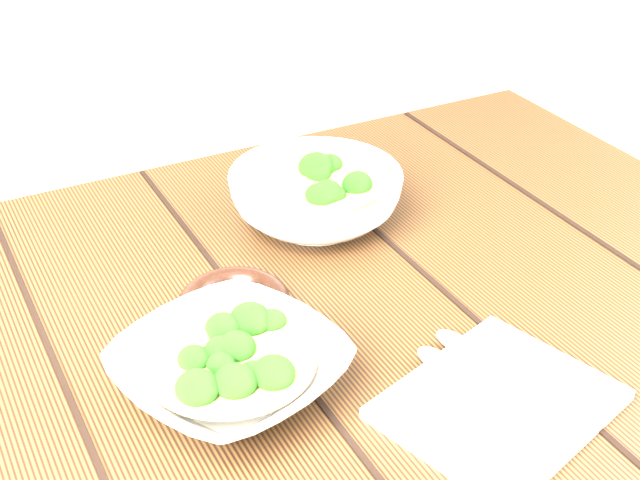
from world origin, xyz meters
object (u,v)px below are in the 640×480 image
table (285,413)px  trivet (235,304)px  soup_bowl_front (230,369)px  soup_bowl_back (316,196)px  napkin (499,404)px

table → trivet: 0.14m
table → soup_bowl_front: (-0.09, -0.07, 0.15)m
soup_bowl_back → napkin: (-0.01, -0.37, -0.03)m
soup_bowl_front → trivet: (0.05, 0.11, -0.01)m
trivet → napkin: 0.29m
trivet → napkin: (0.15, -0.24, -0.01)m
soup_bowl_back → napkin: soup_bowl_back is taller
soup_bowl_front → napkin: soup_bowl_front is taller
soup_bowl_front → table: bearing=38.8°
soup_bowl_front → soup_bowl_back: bearing=48.5°
trivet → napkin: bearing=-57.3°
soup_bowl_back → trivet: 0.21m
table → napkin: (0.12, -0.20, 0.13)m
soup_bowl_front → napkin: size_ratio=1.29×
soup_bowl_front → trivet: soup_bowl_front is taller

